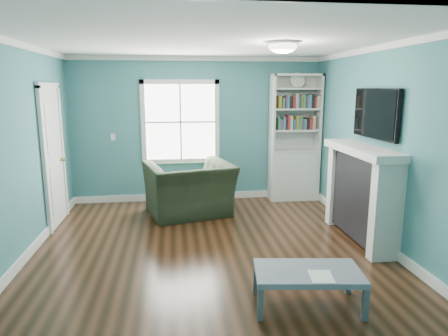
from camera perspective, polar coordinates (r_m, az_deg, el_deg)
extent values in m
plane|color=black|center=(5.20, -1.95, -11.93)|extent=(5.00, 5.00, 0.00)
plane|color=teal|center=(7.30, -3.84, 5.43)|extent=(4.50, 0.00, 4.50)
plane|color=teal|center=(2.41, 3.35, -6.92)|extent=(4.50, 0.00, 4.50)
plane|color=teal|center=(5.15, -27.88, 1.61)|extent=(0.00, 5.00, 5.00)
plane|color=teal|center=(5.51, 21.98, 2.66)|extent=(0.00, 5.00, 5.00)
plane|color=white|center=(4.80, -2.17, 17.88)|extent=(5.00, 5.00, 0.00)
cube|color=white|center=(7.52, -3.71, -4.02)|extent=(4.50, 0.03, 0.12)
cube|color=white|center=(5.46, -26.50, -11.30)|extent=(0.03, 5.00, 0.12)
cube|color=white|center=(5.80, 20.93, -9.52)|extent=(0.03, 5.00, 0.12)
cube|color=white|center=(7.26, -3.96, 15.35)|extent=(4.50, 0.04, 0.08)
cube|color=white|center=(5.11, -29.02, 15.67)|extent=(0.04, 5.00, 0.08)
cube|color=white|center=(5.47, 22.81, 15.82)|extent=(0.04, 5.00, 0.08)
cube|color=white|center=(7.27, -6.23, 6.55)|extent=(1.24, 0.01, 1.34)
cube|color=white|center=(7.28, -11.46, 6.39)|extent=(0.08, 0.06, 1.50)
cube|color=white|center=(7.30, -1.00, 6.63)|extent=(0.08, 0.06, 1.50)
cube|color=white|center=(7.35, -6.11, 1.02)|extent=(1.40, 0.06, 0.08)
cube|color=white|center=(7.23, -6.35, 12.15)|extent=(1.40, 0.06, 0.08)
cube|color=white|center=(7.26, -6.22, 6.54)|extent=(1.24, 0.03, 0.03)
cube|color=white|center=(7.26, -6.22, 6.54)|extent=(0.03, 0.03, 1.34)
cube|color=silver|center=(7.56, 9.87, -1.05)|extent=(0.90, 0.35, 0.90)
cube|color=silver|center=(7.28, 6.91, 7.72)|extent=(0.04, 0.35, 1.40)
cube|color=silver|center=(7.53, 13.33, 7.62)|extent=(0.04, 0.35, 1.40)
cube|color=silver|center=(7.55, 9.80, 7.77)|extent=(0.90, 0.02, 1.40)
cube|color=silver|center=(7.39, 10.37, 12.95)|extent=(0.90, 0.35, 0.04)
cube|color=silver|center=(7.47, 9.99, 2.47)|extent=(0.84, 0.33, 0.03)
cube|color=silver|center=(7.42, 10.09, 5.37)|extent=(0.84, 0.33, 0.03)
cube|color=silver|center=(7.39, 10.20, 8.30)|extent=(0.84, 0.33, 0.03)
cube|color=silver|center=(7.38, 10.30, 11.09)|extent=(0.84, 0.33, 0.03)
cube|color=#33723F|center=(7.39, 10.17, 6.32)|extent=(0.70, 0.25, 0.22)
cube|color=#593366|center=(7.37, 10.28, 9.26)|extent=(0.70, 0.25, 0.22)
cylinder|color=beige|center=(7.34, 10.46, 12.22)|extent=(0.26, 0.06, 0.26)
cube|color=black|center=(5.74, 19.10, -3.94)|extent=(0.30, 1.20, 1.10)
cube|color=black|center=(5.79, 18.80, -5.86)|extent=(0.22, 0.65, 0.70)
cube|color=silver|center=(5.17, 22.17, -5.85)|extent=(0.36, 0.16, 1.20)
cube|color=silver|center=(6.32, 16.28, -2.39)|extent=(0.36, 0.16, 1.20)
cube|color=silver|center=(5.60, 19.17, 2.47)|extent=(0.44, 1.58, 0.10)
cube|color=black|center=(5.62, 20.87, 7.27)|extent=(0.06, 1.10, 0.65)
cube|color=silver|center=(6.49, -23.19, 1.33)|extent=(0.04, 0.80, 2.05)
cube|color=white|center=(6.07, -24.24, 0.59)|extent=(0.05, 0.08, 2.13)
cube|color=white|center=(6.92, -22.11, 1.98)|extent=(0.05, 0.08, 2.13)
cube|color=white|center=(6.41, -23.86, 10.74)|extent=(0.05, 0.98, 0.08)
sphere|color=#BF8C3F|center=(6.77, -21.97, 1.16)|extent=(0.07, 0.07, 0.07)
ellipsoid|color=white|center=(5.05, 8.40, 16.76)|extent=(0.34, 0.34, 0.15)
cylinder|color=white|center=(5.06, 8.42, 17.27)|extent=(0.38, 0.38, 0.03)
cube|color=white|center=(7.37, -15.58, 4.30)|extent=(0.08, 0.01, 0.12)
imported|color=black|center=(6.53, -4.98, -1.76)|extent=(1.49, 1.16, 1.15)
cube|color=#444C52|center=(3.79, 5.20, -18.81)|extent=(0.06, 0.06, 0.31)
cube|color=#444C52|center=(3.98, 19.53, -17.87)|extent=(0.06, 0.06, 0.31)
cube|color=#444C52|center=(4.22, 4.59, -15.47)|extent=(0.06, 0.06, 0.31)
cube|color=#444C52|center=(4.39, 17.38, -14.85)|extent=(0.06, 0.06, 0.31)
cube|color=slate|center=(3.99, 11.91, -14.47)|extent=(1.06, 0.67, 0.05)
cube|color=white|center=(3.88, 13.73, -14.80)|extent=(0.24, 0.29, 0.00)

